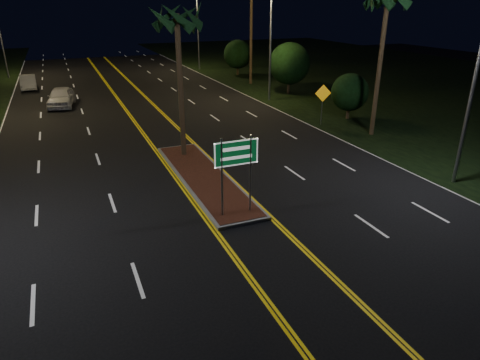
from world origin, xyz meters
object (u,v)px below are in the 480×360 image
streetlight_left_far (2,25)px  car_near (61,95)px  palm_median (177,18)px  shrub_far (238,54)px  warning_sign (323,98)px  shrub_near (350,92)px  median_island (204,177)px  shrub_mid (289,64)px  car_far (28,81)px  highway_sign (236,160)px  streetlight_right_near (472,62)px  streetlight_right_mid (267,32)px  streetlight_right_far (195,22)px

streetlight_left_far → car_near: streetlight_left_far is taller
palm_median → shrub_far: size_ratio=2.10×
warning_sign → shrub_near: bearing=23.2°
warning_sign → palm_median: bearing=-154.9°
streetlight_left_far → shrub_near: size_ratio=2.73×
median_island → shrub_near: bearing=27.4°
palm_median → shrub_mid: size_ratio=1.80×
car_near → car_far: (-2.75, 9.34, -0.13)m
shrub_mid → warning_sign: bearing=-106.8°
median_island → palm_median: palm_median is taller
highway_sign → palm_median: 9.11m
shrub_near → streetlight_right_near: bearing=-103.5°
streetlight_right_near → streetlight_right_mid: 20.00m
car_far → warning_sign: 29.66m
streetlight_right_far → warning_sign: bearing=-89.6°
streetlight_right_near → highway_sign: bearing=175.7°
streetlight_right_far → shrub_far: size_ratio=2.27×
shrub_mid → car_far: size_ratio=0.99×
shrub_mid → streetlight_right_mid: bearing=-149.4°
median_island → streetlight_right_far: streetlight_right_far is taller
median_island → streetlight_right_near: (10.61, -5.00, 5.57)m
streetlight_left_far → shrub_far: bearing=-18.1°
highway_sign → palm_median: (0.00, 7.70, 4.87)m
median_island → warning_sign: (10.80, 6.38, 1.75)m
median_island → car_far: 30.04m
streetlight_right_mid → streetlight_right_far: (0.00, 20.00, 0.00)m
streetlight_right_far → warning_sign: size_ratio=3.23×
streetlight_left_far → streetlight_right_mid: size_ratio=1.00×
highway_sign → car_far: 34.11m
streetlight_right_near → palm_median: (-10.61, 8.50, 1.62)m
shrub_mid → shrub_near: bearing=-92.9°
median_island → highway_sign: (0.00, -4.20, 2.32)m
median_island → shrub_mid: (14.00, 17.00, 2.64)m
streetlight_right_far → shrub_mid: bearing=-79.3°
streetlight_left_far → shrub_near: bearing=-51.2°
streetlight_right_mid → streetlight_right_near: bearing=-90.0°
car_far → warning_sign: bearing=-51.2°
streetlight_right_mid → streetlight_right_far: 20.00m
streetlight_right_mid → shrub_near: (2.89, -8.00, -3.71)m
streetlight_right_far → shrub_near: size_ratio=2.73×
shrub_near → car_near: 23.04m
streetlight_right_near → streetlight_right_far: (0.00, 40.00, 0.00)m
palm_median → streetlight_left_far: bearing=107.6°
warning_sign → streetlight_left_far: bearing=135.2°
car_far → highway_sign: bearing=-77.5°
car_far → warning_sign: warning_sign is taller
shrub_far → car_near: 21.93m
streetlight_left_far → palm_median: (10.61, -33.50, 1.62)m
streetlight_right_near → car_near: streetlight_right_near is taller
streetlight_left_far → car_far: (1.98, -8.24, -4.88)m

